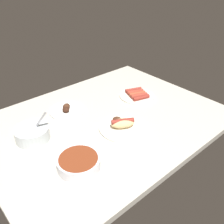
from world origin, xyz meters
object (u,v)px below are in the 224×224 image
object	(u,v)px
plate_grilled_meat	(67,110)
plate_hotdog_assembled	(122,126)
bowl_chili	(79,162)
bowl_coleslaw	(32,133)
plate_sausages	(137,95)

from	to	relation	value
plate_grilled_meat	plate_hotdog_assembled	bearing A→B (deg)	-69.05
bowl_chili	bowl_coleslaw	size ratio (longest dim) A/B	1.09
plate_grilled_meat	plate_sausages	distance (cm)	42.56
plate_sausages	bowl_coleslaw	xyz separation A→B (cm)	(-64.93, 3.25, 2.22)
plate_hotdog_assembled	bowl_coleslaw	bearing A→B (deg)	150.30
plate_sausages	plate_hotdog_assembled	world-z (taller)	plate_hotdog_assembled
plate_sausages	bowl_coleslaw	distance (cm)	65.04
bowl_chili	plate_grilled_meat	bearing A→B (deg)	64.01
plate_grilled_meat	bowl_chili	xyz separation A→B (cm)	(-18.98, -38.94, 1.79)
plate_sausages	plate_hotdog_assembled	bearing A→B (deg)	-148.34
plate_grilled_meat	plate_hotdog_assembled	world-z (taller)	plate_hotdog_assembled
bowl_chili	bowl_coleslaw	world-z (taller)	bowl_coleslaw
bowl_chili	plate_hotdog_assembled	world-z (taller)	plate_hotdog_assembled
bowl_chili	plate_hotdog_assembled	xyz separation A→B (cm)	(30.88, 7.86, -0.96)
plate_grilled_meat	plate_hotdog_assembled	distance (cm)	33.28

